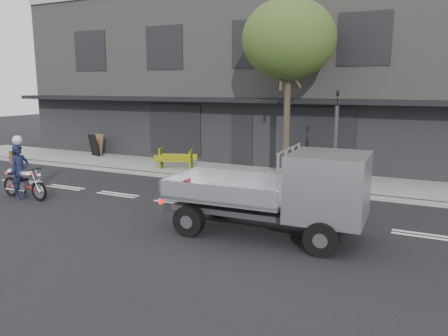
% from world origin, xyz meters
% --- Properties ---
extents(ground, '(80.00, 80.00, 0.00)m').
position_xyz_m(ground, '(0.00, 0.00, 0.00)').
color(ground, black).
rests_on(ground, ground).
extents(sidewalk, '(32.00, 3.20, 0.15)m').
position_xyz_m(sidewalk, '(0.00, 4.70, 0.07)').
color(sidewalk, gray).
rests_on(sidewalk, ground).
extents(kerb, '(32.00, 0.20, 0.15)m').
position_xyz_m(kerb, '(0.00, 3.10, 0.07)').
color(kerb, gray).
rests_on(kerb, ground).
extents(building_main, '(26.00, 10.00, 8.00)m').
position_xyz_m(building_main, '(0.00, 11.30, 4.00)').
color(building_main, slate).
rests_on(building_main, ground).
extents(street_tree, '(3.40, 3.40, 6.74)m').
position_xyz_m(street_tree, '(2.20, 4.20, 5.28)').
color(street_tree, '#382B21').
rests_on(street_tree, ground).
extents(traffic_light_pole, '(0.12, 0.12, 3.50)m').
position_xyz_m(traffic_light_pole, '(4.20, 3.35, 1.65)').
color(traffic_light_pole, '#2D2D30').
rests_on(traffic_light_pole, ground).
extents(motorcycle, '(2.04, 0.59, 1.05)m').
position_xyz_m(motorcycle, '(-4.82, -1.72, 0.54)').
color(motorcycle, black).
rests_on(motorcycle, ground).
extents(rider, '(0.45, 0.66, 1.77)m').
position_xyz_m(rider, '(-4.97, -1.72, 0.89)').
color(rider, '#121732').
rests_on(rider, ground).
extents(flatbed_ute, '(4.89, 2.15, 2.24)m').
position_xyz_m(flatbed_ute, '(4.63, -1.57, 1.28)').
color(flatbed_ute, black).
rests_on(flatbed_ute, ground).
extents(construction_barrier, '(1.73, 1.14, 0.90)m').
position_xyz_m(construction_barrier, '(-2.66, 3.92, 0.60)').
color(construction_barrier, '#F5F20C').
rests_on(construction_barrier, sidewalk).
extents(sandwich_board, '(0.79, 0.64, 1.09)m').
position_xyz_m(sandwich_board, '(-8.27, 5.36, 0.69)').
color(sandwich_board, black).
rests_on(sandwich_board, sidewalk).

